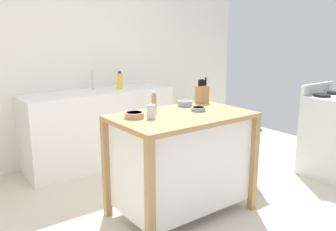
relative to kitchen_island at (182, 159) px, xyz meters
The scene contains 14 objects.
ground_plane 0.54m from the kitchen_island, 121.75° to the right, with size 6.13×6.13×0.00m, color beige.
wall_back 2.10m from the kitchen_island, 92.56° to the left, with size 5.13×0.10×2.60m, color silver.
kitchen_island is the anchor object (origin of this frame).
knife_block 0.74m from the kitchen_island, 29.85° to the left, with size 0.11×0.09×0.25m.
bowl_ceramic_wide 0.60m from the kitchen_island, 162.63° to the left, with size 0.16×0.16×0.05m.
bowl_ceramic_small 0.55m from the kitchen_island, 46.06° to the left, with size 0.14×0.14×0.05m.
bowl_stoneware_deep 0.47m from the kitchen_island, ahead, with size 0.13×0.13×0.04m.
drinking_cup 0.55m from the kitchen_island, behind, with size 0.07×0.07×0.11m.
pepper_grinder 0.55m from the kitchen_island, 131.93° to the left, with size 0.04×0.04×0.19m.
trash_bin 0.86m from the kitchen_island, ahead, with size 0.36×0.28×0.63m.
sink_counter 1.59m from the kitchen_island, 90.72° to the left, with size 1.81×0.60×0.91m.
sink_faucet 1.80m from the kitchen_island, 90.66° to the left, with size 0.02×0.02×0.22m.
bottle_hand_soap 1.66m from the kitchen_island, 80.38° to the left, with size 0.07×0.07×0.22m.
stove 1.96m from the kitchen_island, 10.78° to the right, with size 0.60×0.60×1.03m.
Camera 1 is at (-1.76, -2.15, 1.59)m, focal length 37.78 mm.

